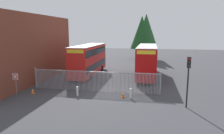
{
  "coord_description": "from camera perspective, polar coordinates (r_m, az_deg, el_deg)",
  "views": [
    {
      "loc": [
        4.78,
        -20.61,
        6.3
      ],
      "look_at": [
        0.0,
        4.0,
        2.0
      ],
      "focal_mm": 32.93,
      "sensor_mm": 36.0,
      "label": 1
    }
  ],
  "objects": [
    {
      "name": "double_decker_bus_behind_fence_left",
      "position": [
        30.18,
        -6.43,
        2.29
      ],
      "size": [
        2.54,
        10.81,
        4.42
      ],
      "color": "red",
      "rests_on": "ground"
    },
    {
      "name": "double_decker_bus_near_gate",
      "position": [
        29.24,
        9.7,
        1.97
      ],
      "size": [
        2.54,
        10.81,
        4.42
      ],
      "color": "#B70C0C",
      "rests_on": "ground"
    },
    {
      "name": "speed_limit_sign_post",
      "position": [
        21.94,
        -25.23,
        -3.11
      ],
      "size": [
        0.6,
        0.14,
        2.4
      ],
      "color": "slate",
      "rests_on": "ground"
    },
    {
      "name": "traffic_cone_mid_forecourt",
      "position": [
        22.85,
        -21.16,
        -6.19
      ],
      "size": [
        0.34,
        0.34,
        0.59
      ],
      "color": "orange",
      "rests_on": "ground"
    },
    {
      "name": "tree_tall_back",
      "position": [
        46.72,
        8.28,
        9.51
      ],
      "size": [
        5.04,
        5.04,
        9.81
      ],
      "color": "#4C3823",
      "rests_on": "ground"
    },
    {
      "name": "depot_building_brick",
      "position": [
        29.1,
        -26.01,
        4.65
      ],
      "size": [
        7.59,
        18.77,
        8.43
      ],
      "primitive_type": "cube",
      "color": "brown",
      "rests_on": "ground"
    },
    {
      "name": "palisade_fence",
      "position": [
        22.04,
        -4.88,
        -3.73
      ],
      "size": [
        13.87,
        0.14,
        2.35
      ],
      "color": "gray",
      "rests_on": "ground"
    },
    {
      "name": "traffic_light_kerbside",
      "position": [
        17.94,
        20.44,
        -1.53
      ],
      "size": [
        0.28,
        0.33,
        4.3
      ],
      "color": "black",
      "rests_on": "ground"
    },
    {
      "name": "bollard_center_front",
      "position": [
        19.92,
        5.16,
        -7.31
      ],
      "size": [
        0.2,
        0.2,
        0.95
      ],
      "primitive_type": "cylinder",
      "color": "silver",
      "rests_on": "ground"
    },
    {
      "name": "bollard_near_left",
      "position": [
        20.83,
        -9.59,
        -6.64
      ],
      "size": [
        0.2,
        0.2,
        0.95
      ],
      "primitive_type": "cylinder",
      "color": "silver",
      "rests_on": "ground"
    },
    {
      "name": "tree_short_side",
      "position": [
        48.45,
        9.44,
        9.99
      ],
      "size": [
        5.2,
        5.2,
        10.35
      ],
      "color": "#4C3823",
      "rests_on": "ground"
    },
    {
      "name": "traffic_cone_by_gate",
      "position": [
        20.23,
        2.99,
        -7.56
      ],
      "size": [
        0.34,
        0.34,
        0.59
      ],
      "color": "orange",
      "rests_on": "ground"
    },
    {
      "name": "ground_plane",
      "position": [
        29.68,
        1.47,
        -2.53
      ],
      "size": [
        100.0,
        100.0,
        0.0
      ],
      "primitive_type": "plane",
      "color": "#3D3D42"
    }
  ]
}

